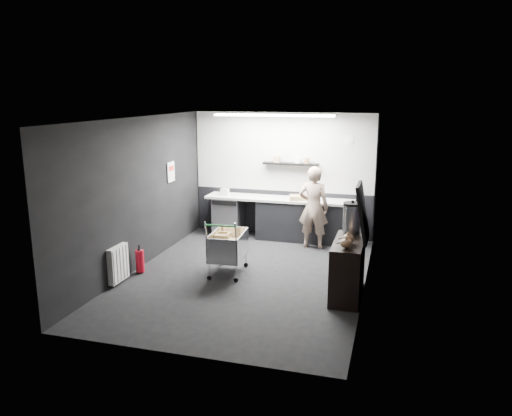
# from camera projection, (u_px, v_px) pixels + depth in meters

# --- Properties ---
(floor) EXTENTS (5.50, 5.50, 0.00)m
(floor) POSITION_uv_depth(u_px,v_px,m) (246.00, 276.00, 8.64)
(floor) COLOR black
(floor) RESTS_ON ground
(ceiling) EXTENTS (5.50, 5.50, 0.00)m
(ceiling) POSITION_uv_depth(u_px,v_px,m) (246.00, 118.00, 8.03)
(ceiling) COLOR white
(ceiling) RESTS_ON wall_back
(wall_back) EXTENTS (5.50, 0.00, 5.50)m
(wall_back) POSITION_uv_depth(u_px,v_px,m) (283.00, 175.00, 10.91)
(wall_back) COLOR black
(wall_back) RESTS_ON floor
(wall_front) EXTENTS (5.50, 0.00, 5.50)m
(wall_front) POSITION_uv_depth(u_px,v_px,m) (177.00, 249.00, 5.76)
(wall_front) COLOR black
(wall_front) RESTS_ON floor
(wall_left) EXTENTS (0.00, 5.50, 5.50)m
(wall_left) POSITION_uv_depth(u_px,v_px,m) (139.00, 194.00, 8.87)
(wall_left) COLOR black
(wall_left) RESTS_ON floor
(wall_right) EXTENTS (0.00, 5.50, 5.50)m
(wall_right) POSITION_uv_depth(u_px,v_px,m) (368.00, 208.00, 7.80)
(wall_right) COLOR black
(wall_right) RESTS_ON floor
(kitchen_wall_panel) EXTENTS (3.95, 0.02, 1.70)m
(kitchen_wall_panel) POSITION_uv_depth(u_px,v_px,m) (283.00, 152.00, 10.78)
(kitchen_wall_panel) COLOR #B9B9B5
(kitchen_wall_panel) RESTS_ON wall_back
(dado_panel) EXTENTS (3.95, 0.02, 1.00)m
(dado_panel) POSITION_uv_depth(u_px,v_px,m) (282.00, 213.00, 11.08)
(dado_panel) COLOR black
(dado_panel) RESTS_ON wall_back
(floating_shelf) EXTENTS (1.20, 0.22, 0.04)m
(floating_shelf) POSITION_uv_depth(u_px,v_px,m) (291.00, 164.00, 10.67)
(floating_shelf) COLOR black
(floating_shelf) RESTS_ON wall_back
(wall_clock) EXTENTS (0.20, 0.03, 0.20)m
(wall_clock) POSITION_uv_depth(u_px,v_px,m) (349.00, 140.00, 10.33)
(wall_clock) COLOR silver
(wall_clock) RESTS_ON wall_back
(poster) EXTENTS (0.02, 0.30, 0.40)m
(poster) POSITION_uv_depth(u_px,v_px,m) (171.00, 172.00, 10.03)
(poster) COLOR white
(poster) RESTS_ON wall_left
(poster_red_band) EXTENTS (0.02, 0.22, 0.10)m
(poster_red_band) POSITION_uv_depth(u_px,v_px,m) (171.00, 168.00, 10.02)
(poster_red_band) COLOR red
(poster_red_band) RESTS_ON poster
(radiator) EXTENTS (0.10, 0.50, 0.60)m
(radiator) POSITION_uv_depth(u_px,v_px,m) (118.00, 264.00, 8.23)
(radiator) COLOR silver
(radiator) RESTS_ON wall_left
(ceiling_strip) EXTENTS (2.40, 0.20, 0.04)m
(ceiling_strip) POSITION_uv_depth(u_px,v_px,m) (273.00, 115.00, 9.77)
(ceiling_strip) COLOR white
(ceiling_strip) RESTS_ON ceiling
(prep_counter) EXTENTS (3.20, 0.61, 0.90)m
(prep_counter) POSITION_uv_depth(u_px,v_px,m) (285.00, 218.00, 10.77)
(prep_counter) COLOR black
(prep_counter) RESTS_ON floor
(person) EXTENTS (0.64, 0.44, 1.68)m
(person) POSITION_uv_depth(u_px,v_px,m) (314.00, 207.00, 10.08)
(person) COLOR beige
(person) RESTS_ON floor
(shopping_cart) EXTENTS (0.61, 0.95, 1.01)m
(shopping_cart) POSITION_uv_depth(u_px,v_px,m) (228.00, 247.00, 8.68)
(shopping_cart) COLOR silver
(shopping_cart) RESTS_ON floor
(sideboard) EXTENTS (0.51, 1.19, 1.78)m
(sideboard) POSITION_uv_depth(u_px,v_px,m) (349.00, 261.00, 7.72)
(sideboard) COLOR black
(sideboard) RESTS_ON floor
(fire_extinguisher) EXTENTS (0.15, 0.15, 0.49)m
(fire_extinguisher) POSITION_uv_depth(u_px,v_px,m) (140.00, 260.00, 8.75)
(fire_extinguisher) COLOR #B20B1C
(fire_extinguisher) RESTS_ON floor
(cardboard_box) EXTENTS (0.51, 0.43, 0.09)m
(cardboard_box) POSITION_uv_depth(u_px,v_px,m) (300.00, 198.00, 10.52)
(cardboard_box) COLOR olive
(cardboard_box) RESTS_ON prep_counter
(pink_tub) EXTENTS (0.20, 0.20, 0.20)m
(pink_tub) POSITION_uv_depth(u_px,v_px,m) (306.00, 195.00, 10.53)
(pink_tub) COLOR #F4D4DE
(pink_tub) RESTS_ON prep_counter
(white_container) EXTENTS (0.17, 0.14, 0.15)m
(white_container) POSITION_uv_depth(u_px,v_px,m) (225.00, 192.00, 10.96)
(white_container) COLOR silver
(white_container) RESTS_ON prep_counter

